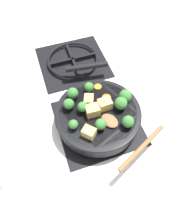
% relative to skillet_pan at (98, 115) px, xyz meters
% --- Properties ---
extents(ground_plane, '(2.40, 2.40, 0.00)m').
position_rel_skillet_pan_xyz_m(ground_plane, '(-0.00, -0.00, -0.06)').
color(ground_plane, silver).
extents(front_burner_grate, '(0.31, 0.31, 0.03)m').
position_rel_skillet_pan_xyz_m(front_burner_grate, '(-0.00, -0.00, -0.04)').
color(front_burner_grate, black).
rests_on(front_burner_grate, ground_plane).
extents(rear_burner_grate, '(0.31, 0.31, 0.03)m').
position_rel_skillet_pan_xyz_m(rear_burner_grate, '(-0.00, 0.36, -0.04)').
color(rear_burner_grate, black).
rests_on(rear_burner_grate, ground_plane).
extents(skillet_pan, '(0.32, 0.43, 0.05)m').
position_rel_skillet_pan_xyz_m(skillet_pan, '(0.00, 0.00, 0.00)').
color(skillet_pan, black).
rests_on(skillet_pan, front_burner_grate).
extents(wooden_spoon, '(0.20, 0.22, 0.02)m').
position_rel_skillet_pan_xyz_m(wooden_spoon, '(0.06, -0.13, 0.03)').
color(wooden_spoon, brown).
rests_on(wooden_spoon, skillet_pan).
extents(tofu_cube_center_large, '(0.05, 0.04, 0.04)m').
position_rel_skillet_pan_xyz_m(tofu_cube_center_large, '(-0.02, -0.01, 0.04)').
color(tofu_cube_center_large, tan).
rests_on(tofu_cube_center_large, skillet_pan).
extents(tofu_cube_near_handle, '(0.05, 0.05, 0.03)m').
position_rel_skillet_pan_xyz_m(tofu_cube_near_handle, '(-0.02, 0.05, 0.04)').
color(tofu_cube_near_handle, tan).
rests_on(tofu_cube_near_handle, skillet_pan).
extents(tofu_cube_east_chunk, '(0.05, 0.04, 0.04)m').
position_rel_skillet_pan_xyz_m(tofu_cube_east_chunk, '(0.03, 0.01, 0.04)').
color(tofu_cube_east_chunk, tan).
rests_on(tofu_cube_east_chunk, skillet_pan).
extents(tofu_cube_west_chunk, '(0.05, 0.05, 0.03)m').
position_rel_skillet_pan_xyz_m(tofu_cube_west_chunk, '(-0.06, -0.08, 0.04)').
color(tofu_cube_west_chunk, tan).
rests_on(tofu_cube_west_chunk, skillet_pan).
extents(broccoli_floret_near_spoon, '(0.03, 0.03, 0.04)m').
position_rel_skillet_pan_xyz_m(broccoli_floret_near_spoon, '(-0.10, -0.04, 0.05)').
color(broccoli_floret_near_spoon, '#709956').
rests_on(broccoli_floret_near_spoon, skillet_pan).
extents(broccoli_floret_center_top, '(0.04, 0.04, 0.05)m').
position_rel_skillet_pan_xyz_m(broccoli_floret_center_top, '(-0.01, -0.07, 0.05)').
color(broccoli_floret_center_top, '#709956').
rests_on(broccoli_floret_center_top, skillet_pan).
extents(broccoli_floret_east_rim, '(0.05, 0.05, 0.05)m').
position_rel_skillet_pan_xyz_m(broccoli_floret_east_rim, '(0.08, -0.01, 0.05)').
color(broccoli_floret_east_rim, '#709956').
rests_on(broccoli_floret_east_rim, skillet_pan).
extents(broccoli_floret_west_rim, '(0.04, 0.04, 0.05)m').
position_rel_skillet_pan_xyz_m(broccoli_floret_west_rim, '(-0.07, 0.09, 0.05)').
color(broccoli_floret_west_rim, '#709956').
rests_on(broccoli_floret_west_rim, skillet_pan).
extents(broccoli_floret_north_edge, '(0.04, 0.04, 0.04)m').
position_rel_skillet_pan_xyz_m(broccoli_floret_north_edge, '(-0.05, 0.02, 0.05)').
color(broccoli_floret_north_edge, '#709956').
rests_on(broccoli_floret_north_edge, skillet_pan).
extents(broccoli_floret_south_cluster, '(0.04, 0.04, 0.04)m').
position_rel_skillet_pan_xyz_m(broccoli_floret_south_cluster, '(-0.00, 0.10, 0.05)').
color(broccoli_floret_south_cluster, '#709956').
rests_on(broccoli_floret_south_cluster, skillet_pan).
extents(broccoli_floret_mid_floret, '(0.04, 0.04, 0.05)m').
position_rel_skillet_pan_xyz_m(broccoli_floret_mid_floret, '(-0.09, 0.05, 0.05)').
color(broccoli_floret_mid_floret, '#709956').
rests_on(broccoli_floret_mid_floret, skillet_pan).
extents(broccoli_floret_small_inner, '(0.05, 0.05, 0.05)m').
position_rel_skillet_pan_xyz_m(broccoli_floret_small_inner, '(0.11, 0.01, 0.05)').
color(broccoli_floret_small_inner, '#709956').
rests_on(broccoli_floret_small_inner, skillet_pan).
extents(broccoli_floret_tall_stem, '(0.04, 0.04, 0.05)m').
position_rel_skillet_pan_xyz_m(broccoli_floret_tall_stem, '(0.08, -0.09, 0.05)').
color(broccoli_floret_tall_stem, '#709956').
rests_on(broccoli_floret_tall_stem, skillet_pan).
extents(carrot_slice_orange_thin, '(0.03, 0.03, 0.01)m').
position_rel_skillet_pan_xyz_m(carrot_slice_orange_thin, '(0.04, 0.11, 0.03)').
color(carrot_slice_orange_thin, orange).
rests_on(carrot_slice_orange_thin, skillet_pan).
extents(carrot_slice_near_center, '(0.03, 0.03, 0.01)m').
position_rel_skillet_pan_xyz_m(carrot_slice_near_center, '(0.05, 0.05, 0.03)').
color(carrot_slice_near_center, orange).
rests_on(carrot_slice_near_center, skillet_pan).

